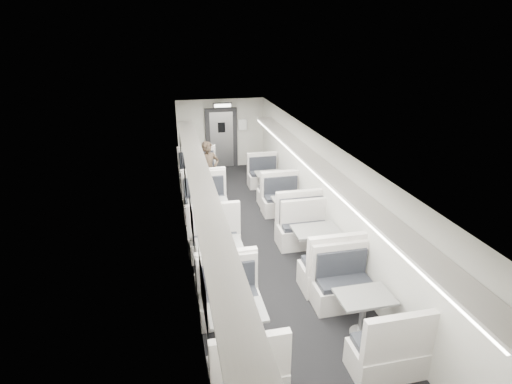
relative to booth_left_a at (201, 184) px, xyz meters
name	(u,v)px	position (x,y,z in m)	size (l,w,h in m)	color
room	(259,200)	(1.00, -3.24, 0.78)	(3.24, 12.24, 2.64)	black
booth_left_a	(201,184)	(0.00, 0.00, 0.00)	(1.16, 2.36, 1.26)	silver
booth_left_b	(209,217)	(0.00, -2.22, -0.01)	(1.13, 2.29, 1.22)	silver
booth_left_c	(220,259)	(0.00, -4.11, -0.04)	(1.06, 2.16, 1.15)	silver
booth_left_d	(237,331)	(0.00, -6.14, -0.05)	(1.03, 2.09, 1.12)	silver
booth_right_a	(269,183)	(2.00, -0.16, -0.07)	(0.96, 1.95, 1.04)	silver
booth_right_b	(290,212)	(2.00, -2.27, -0.05)	(1.02, 2.07, 1.11)	silver
booth_right_c	(315,246)	(2.00, -4.07, -0.01)	(1.14, 2.30, 1.23)	silver
booth_right_d	(363,314)	(2.00, -6.21, -0.04)	(1.04, 2.12, 1.13)	silver
passenger	(209,171)	(0.24, -0.14, 0.43)	(0.62, 0.41, 1.71)	black
window_a	(181,153)	(-0.49, 0.16, 0.93)	(0.02, 1.18, 0.84)	black
window_b	(185,179)	(-0.49, -2.04, 0.93)	(0.02, 1.18, 0.84)	black
window_c	(192,221)	(-0.49, -4.24, 0.93)	(0.02, 1.18, 0.84)	black
window_d	(204,293)	(-0.49, -6.44, 0.93)	(0.02, 1.18, 0.84)	black
luggage_rack_left	(200,177)	(-0.24, -3.54, 1.49)	(0.46, 10.40, 0.09)	silver
luggage_rack_right	(322,168)	(2.24, -3.54, 1.49)	(0.46, 10.40, 0.09)	silver
vestibule_door	(222,139)	(1.00, 2.69, 0.62)	(1.10, 0.13, 2.10)	black
exit_sign	(222,105)	(1.00, 2.20, 1.86)	(0.62, 0.12, 0.16)	black
wall_notice	(243,125)	(1.75, 2.68, 1.08)	(0.32, 0.02, 0.40)	white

